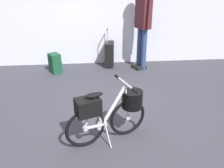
# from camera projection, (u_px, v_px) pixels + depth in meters

# --- Properties ---
(ground_plane) EXTENTS (7.30, 7.30, 0.00)m
(ground_plane) POSITION_uv_depth(u_px,v_px,m) (118.00, 127.00, 3.41)
(ground_plane) COLOR #38383F
(folding_bike_foreground) EXTENTS (1.02, 0.56, 0.76)m
(folding_bike_foreground) POSITION_uv_depth(u_px,v_px,m) (111.00, 111.00, 3.01)
(folding_bike_foreground) COLOR black
(folding_bike_foreground) RESTS_ON ground_plane
(visitor_near_wall) EXTENTS (0.36, 0.49, 1.80)m
(visitor_near_wall) POSITION_uv_depth(u_px,v_px,m) (143.00, 19.00, 5.04)
(visitor_near_wall) COLOR navy
(visitor_near_wall) RESTS_ON ground_plane
(rolling_suitcase) EXTENTS (0.23, 0.38, 0.83)m
(rolling_suitcase) POSITION_uv_depth(u_px,v_px,m) (109.00, 54.00, 5.47)
(rolling_suitcase) COLOR black
(rolling_suitcase) RESTS_ON ground_plane
(backpack_on_floor) EXTENTS (0.30, 0.31, 0.41)m
(backpack_on_floor) POSITION_uv_depth(u_px,v_px,m) (55.00, 63.00, 5.15)
(backpack_on_floor) COLOR #19472D
(backpack_on_floor) RESTS_ON ground_plane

